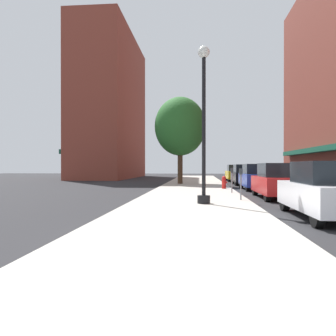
% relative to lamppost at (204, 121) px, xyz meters
% --- Properties ---
extents(ground_plane, '(90.00, 90.00, 0.00)m').
position_rel_lamppost_xyz_m(ground_plane, '(3.50, 11.42, -3.20)').
color(ground_plane, '#232326').
extents(sidewalk_slab, '(4.80, 50.00, 0.12)m').
position_rel_lamppost_xyz_m(sidewalk_slab, '(-0.50, 12.42, -3.14)').
color(sidewalk_slab, '#A8A399').
rests_on(sidewalk_slab, ground).
extents(building_far_background, '(6.80, 18.00, 18.18)m').
position_rel_lamppost_xyz_m(building_far_background, '(-11.51, 30.42, 5.87)').
color(building_far_background, brown).
rests_on(building_far_background, ground).
extents(lamppost, '(0.48, 0.48, 5.90)m').
position_rel_lamppost_xyz_m(lamppost, '(0.00, 0.00, 0.00)').
color(lamppost, black).
rests_on(lamppost, sidewalk_slab).
extents(fire_hydrant, '(0.33, 0.26, 0.79)m').
position_rel_lamppost_xyz_m(fire_hydrant, '(1.38, 8.55, -2.68)').
color(fire_hydrant, red).
rests_on(fire_hydrant, sidewalk_slab).
extents(parking_meter_near, '(0.14, 0.09, 1.31)m').
position_rel_lamppost_xyz_m(parking_meter_near, '(1.55, 5.31, -2.25)').
color(parking_meter_near, slate).
rests_on(parking_meter_near, sidewalk_slab).
extents(parking_meter_far, '(0.14, 0.09, 1.31)m').
position_rel_lamppost_xyz_m(parking_meter_far, '(1.55, 1.49, -2.25)').
color(parking_meter_far, slate).
rests_on(parking_meter_far, sidewalk_slab).
extents(tree_near, '(4.08, 4.08, 6.93)m').
position_rel_lamppost_xyz_m(tree_near, '(-1.68, 14.38, 1.49)').
color(tree_near, '#422D1E').
rests_on(tree_near, sidewalk_slab).
extents(car_white, '(1.80, 4.30, 1.66)m').
position_rel_lamppost_xyz_m(car_white, '(3.50, -2.62, -2.39)').
color(car_white, black).
rests_on(car_white, ground).
extents(car_red, '(1.80, 4.30, 1.66)m').
position_rel_lamppost_xyz_m(car_red, '(3.50, 3.51, -2.39)').
color(car_red, black).
rests_on(car_red, ground).
extents(car_blue, '(1.80, 4.30, 1.66)m').
position_rel_lamppost_xyz_m(car_blue, '(3.50, 9.36, -2.39)').
color(car_blue, black).
rests_on(car_blue, ground).
extents(car_black, '(1.80, 4.30, 1.66)m').
position_rel_lamppost_xyz_m(car_black, '(3.50, 15.32, -2.39)').
color(car_black, black).
rests_on(car_black, ground).
extents(car_yellow, '(1.80, 4.30, 1.66)m').
position_rel_lamppost_xyz_m(car_yellow, '(3.50, 21.76, -2.39)').
color(car_yellow, black).
rests_on(car_yellow, ground).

